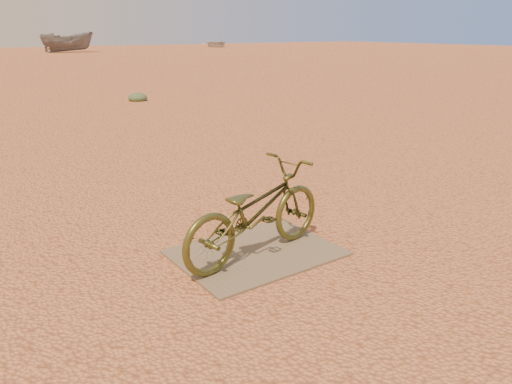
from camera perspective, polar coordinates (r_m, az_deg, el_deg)
ground at (r=4.68m, az=4.95°, el=-7.13°), size 120.00×120.00×0.00m
plywood_board at (r=4.67m, az=0.00°, el=-6.94°), size 1.45×1.08×0.02m
bicycle at (r=4.43m, az=-0.10°, el=-2.23°), size 1.69×0.82×0.85m
boat_mid_right at (r=48.81m, az=-20.73°, el=15.73°), size 4.64×2.06×1.75m
boat_far_right at (r=60.04m, az=-4.58°, el=16.61°), size 4.01×4.85×0.87m
kale_b at (r=15.15m, az=-13.35°, el=10.12°), size 0.55×0.55×0.30m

